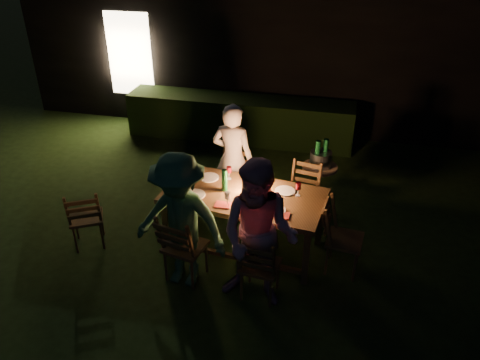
% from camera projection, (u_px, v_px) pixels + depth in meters
% --- Properties ---
extents(garden_envelope, '(40.00, 40.00, 3.20)m').
position_uv_depth(garden_envelope, '(287.00, 28.00, 10.10)').
color(garden_envelope, black).
rests_on(garden_envelope, ground).
extents(dining_table, '(2.03, 1.17, 0.80)m').
position_uv_depth(dining_table, '(244.00, 199.00, 5.68)').
color(dining_table, '#492E18').
rests_on(dining_table, ground).
extents(chair_near_left, '(0.52, 0.54, 0.97)m').
position_uv_depth(chair_near_left, '(185.00, 258.00, 5.40)').
color(chair_near_left, '#492E18').
rests_on(chair_near_left, ground).
extents(chair_near_right, '(0.44, 0.47, 0.91)m').
position_uv_depth(chair_near_right, '(259.00, 276.00, 5.14)').
color(chair_near_right, '#492E18').
rests_on(chair_near_right, ground).
extents(chair_far_left, '(0.46, 0.49, 0.92)m').
position_uv_depth(chair_far_left, '(232.00, 193.00, 6.66)').
color(chair_far_left, '#492E18').
rests_on(chair_far_left, ground).
extents(chair_far_right, '(0.48, 0.50, 0.91)m').
position_uv_depth(chair_far_right, '(301.00, 206.00, 6.37)').
color(chair_far_right, '#492E18').
rests_on(chair_far_right, ground).
extents(chair_end, '(0.50, 0.47, 0.95)m').
position_uv_depth(chair_end, '(342.00, 249.00, 5.54)').
color(chair_end, '#492E18').
rests_on(chair_end, ground).
extents(chair_spare, '(0.55, 0.56, 0.89)m').
position_uv_depth(chair_spare, '(88.00, 227.00, 5.95)').
color(chair_spare, '#492E18').
rests_on(chair_spare, ground).
extents(person_house_side, '(0.62, 0.45, 1.60)m').
position_uv_depth(person_house_side, '(233.00, 159.00, 6.44)').
color(person_house_side, '#F6DED2').
rests_on(person_house_side, ground).
extents(person_opp_right, '(0.90, 0.74, 1.72)m').
position_uv_depth(person_opp_right, '(259.00, 236.00, 4.81)').
color(person_opp_right, '#B87F93').
rests_on(person_opp_right, ground).
extents(person_opp_left, '(1.13, 0.73, 1.65)m').
position_uv_depth(person_opp_left, '(180.00, 222.00, 5.09)').
color(person_opp_left, '#356B44').
rests_on(person_opp_left, ground).
extents(lantern, '(0.16, 0.16, 0.35)m').
position_uv_depth(lantern, '(249.00, 181.00, 5.59)').
color(lantern, white).
rests_on(lantern, dining_table).
extents(plate_far_left, '(0.25, 0.25, 0.01)m').
position_uv_depth(plate_far_left, '(209.00, 177.00, 5.97)').
color(plate_far_left, white).
rests_on(plate_far_left, dining_table).
extents(plate_near_left, '(0.25, 0.25, 0.01)m').
position_uv_depth(plate_near_left, '(195.00, 194.00, 5.62)').
color(plate_near_left, white).
rests_on(plate_near_left, dining_table).
extents(plate_far_right, '(0.25, 0.25, 0.01)m').
position_uv_depth(plate_far_right, '(285.00, 191.00, 5.68)').
color(plate_far_right, white).
rests_on(plate_far_right, dining_table).
extents(plate_near_right, '(0.25, 0.25, 0.01)m').
position_uv_depth(plate_near_right, '(275.00, 210.00, 5.32)').
color(plate_near_right, white).
rests_on(plate_near_right, dining_table).
extents(wineglass_a, '(0.06, 0.06, 0.18)m').
position_uv_depth(wineglass_a, '(229.00, 173.00, 5.91)').
color(wineglass_a, '#59070F').
rests_on(wineglass_a, dining_table).
extents(wineglass_b, '(0.06, 0.06, 0.18)m').
position_uv_depth(wineglass_b, '(185.00, 182.00, 5.71)').
color(wineglass_b, '#59070F').
rests_on(wineglass_b, dining_table).
extents(wineglass_c, '(0.06, 0.06, 0.18)m').
position_uv_depth(wineglass_c, '(261.00, 204.00, 5.28)').
color(wineglass_c, '#59070F').
rests_on(wineglass_c, dining_table).
extents(wineglass_d, '(0.06, 0.06, 0.18)m').
position_uv_depth(wineglass_d, '(298.00, 189.00, 5.56)').
color(wineglass_d, '#59070F').
rests_on(wineglass_d, dining_table).
extents(wineglass_e, '(0.06, 0.06, 0.18)m').
position_uv_depth(wineglass_e, '(227.00, 199.00, 5.38)').
color(wineglass_e, silver).
rests_on(wineglass_e, dining_table).
extents(bottle_table, '(0.07, 0.07, 0.28)m').
position_uv_depth(bottle_table, '(225.00, 180.00, 5.64)').
color(bottle_table, '#0F471E').
rests_on(bottle_table, dining_table).
extents(napkin_left, '(0.18, 0.14, 0.01)m').
position_uv_depth(napkin_left, '(223.00, 205.00, 5.42)').
color(napkin_left, red).
rests_on(napkin_left, dining_table).
extents(napkin_right, '(0.18, 0.14, 0.01)m').
position_uv_depth(napkin_right, '(282.00, 215.00, 5.23)').
color(napkin_right, red).
rests_on(napkin_right, dining_table).
extents(phone, '(0.14, 0.07, 0.01)m').
position_uv_depth(phone, '(187.00, 197.00, 5.57)').
color(phone, black).
rests_on(phone, dining_table).
extents(side_table, '(0.50, 0.50, 0.67)m').
position_uv_depth(side_table, '(320.00, 171.00, 6.58)').
color(side_table, '#926D49').
rests_on(side_table, ground).
extents(ice_bucket, '(0.30, 0.30, 0.22)m').
position_uv_depth(ice_bucket, '(321.00, 159.00, 6.48)').
color(ice_bucket, '#A5A8AD').
rests_on(ice_bucket, side_table).
extents(bottle_bucket_a, '(0.07, 0.07, 0.32)m').
position_uv_depth(bottle_bucket_a, '(317.00, 157.00, 6.44)').
color(bottle_bucket_a, '#0F471E').
rests_on(bottle_bucket_a, side_table).
extents(bottle_bucket_b, '(0.07, 0.07, 0.32)m').
position_uv_depth(bottle_bucket_b, '(325.00, 155.00, 6.48)').
color(bottle_bucket_b, '#0F471E').
rests_on(bottle_bucket_b, side_table).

